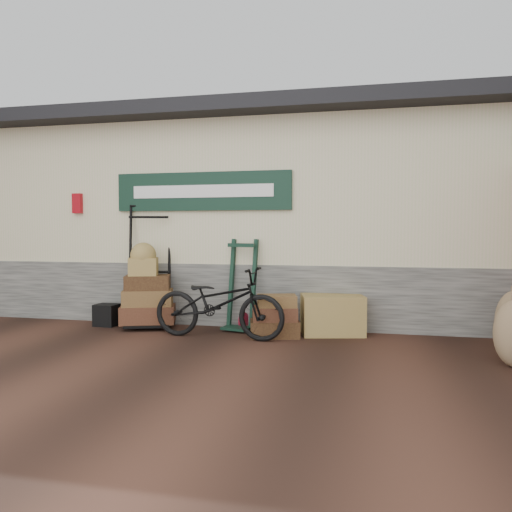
{
  "coord_description": "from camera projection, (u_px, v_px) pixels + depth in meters",
  "views": [
    {
      "loc": [
        2.02,
        -5.89,
        1.4
      ],
      "look_at": [
        0.51,
        0.9,
        1.03
      ],
      "focal_mm": 35.0,
      "sensor_mm": 36.0,
      "label": 1
    }
  ],
  "objects": [
    {
      "name": "green_barrow",
      "position": [
        241.0,
        285.0,
        6.96
      ],
      "size": [
        0.53,
        0.47,
        1.26
      ],
      "primitive_type": null,
      "rotation": [
        0.0,
        0.0,
        -0.22
      ],
      "color": "black",
      "rests_on": "ground"
    },
    {
      "name": "ground",
      "position": [
        201.0,
        341.0,
        6.26
      ],
      "size": [
        80.0,
        80.0,
        0.0
      ],
      "primitive_type": "plane",
      "color": "black",
      "rests_on": "ground"
    },
    {
      "name": "porter_trolley",
      "position": [
        149.0,
        264.0,
        7.23
      ],
      "size": [
        1.07,
        0.93,
        1.81
      ],
      "primitive_type": null,
      "rotation": [
        0.0,
        0.0,
        0.32
      ],
      "color": "black",
      "rests_on": "ground"
    },
    {
      "name": "black_trunk",
      "position": [
        107.0,
        315.0,
        7.26
      ],
      "size": [
        0.33,
        0.29,
        0.32
      ],
      "primitive_type": "cube",
      "rotation": [
        0.0,
        0.0,
        -0.06
      ],
      "color": "black",
      "rests_on": "ground"
    },
    {
      "name": "suitcase_stack",
      "position": [
        275.0,
        316.0,
        6.51
      ],
      "size": [
        0.71,
        0.54,
        0.56
      ],
      "primitive_type": null,
      "rotation": [
        0.0,
        0.0,
        0.25
      ],
      "color": "#321B10",
      "rests_on": "ground"
    },
    {
      "name": "wicker_hamper",
      "position": [
        332.0,
        315.0,
        6.67
      ],
      "size": [
        0.91,
        0.7,
        0.53
      ],
      "primitive_type": "cube",
      "rotation": [
        0.0,
        0.0,
        0.23
      ],
      "color": "olive",
      "rests_on": "ground"
    },
    {
      "name": "bicycle",
      "position": [
        219.0,
        299.0,
        6.4
      ],
      "size": [
        0.74,
        1.8,
        1.02
      ],
      "primitive_type": "imported",
      "rotation": [
        0.0,
        0.0,
        1.5
      ],
      "color": "black",
      "rests_on": "ground"
    },
    {
      "name": "station_building",
      "position": [
        250.0,
        218.0,
        8.84
      ],
      "size": [
        14.4,
        4.1,
        3.2
      ],
      "color": "#4C4C47",
      "rests_on": "ground"
    }
  ]
}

